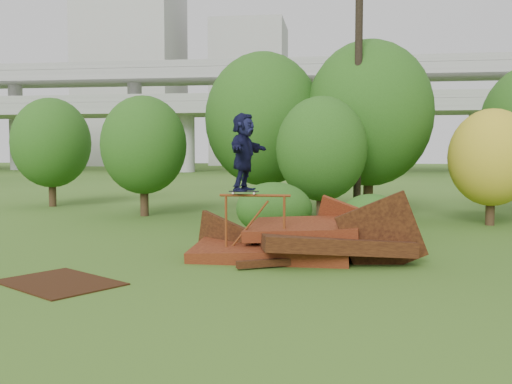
# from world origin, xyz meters

# --- Properties ---
(ground) EXTENTS (240.00, 240.00, 0.00)m
(ground) POSITION_xyz_m (0.00, 0.00, 0.00)
(ground) COLOR #2D5116
(ground) RESTS_ON ground
(scrap_pile) EXTENTS (5.76, 3.22, 2.10)m
(scrap_pile) POSITION_xyz_m (0.30, 1.98, 0.38)
(scrap_pile) COLOR #3D130A
(scrap_pile) RESTS_ON ground
(grind_rail) EXTENTS (1.69, 0.10, 1.58)m
(grind_rail) POSITION_xyz_m (-0.77, 1.64, 1.07)
(grind_rail) COLOR brown
(grind_rail) RESTS_ON ground
(skateboard) EXTENTS (0.71, 0.21, 0.07)m
(skateboard) POSITION_xyz_m (-1.04, 1.63, 1.63)
(skateboard) COLOR black
(skateboard) RESTS_ON grind_rail
(skater) EXTENTS (0.93, 1.79, 1.85)m
(skater) POSITION_xyz_m (-1.04, 1.63, 2.57)
(skater) COLOR #111233
(skater) RESTS_ON skateboard
(flat_plate) EXTENTS (2.84, 2.64, 0.03)m
(flat_plate) POSITION_xyz_m (-4.23, -1.31, 0.01)
(flat_plate) COLOR black
(flat_plate) RESTS_ON ground
(tree_0) EXTENTS (3.42, 3.42, 4.82)m
(tree_0) POSITION_xyz_m (-6.50, 10.31, 2.85)
(tree_0) COLOR black
(tree_0) RESTS_ON ground
(tree_1) EXTENTS (4.83, 4.83, 6.73)m
(tree_1) POSITION_xyz_m (-1.91, 12.09, 3.94)
(tree_1) COLOR black
(tree_1) RESTS_ON ground
(tree_2) EXTENTS (3.22, 3.22, 4.54)m
(tree_2) POSITION_xyz_m (0.61, 8.65, 2.68)
(tree_2) COLOR black
(tree_2) RESTS_ON ground
(tree_3) EXTENTS (5.07, 5.07, 7.03)m
(tree_3) POSITION_xyz_m (2.42, 11.69, 4.11)
(tree_3) COLOR black
(tree_3) RESTS_ON ground
(tree_4) EXTENTS (2.96, 2.96, 4.09)m
(tree_4) POSITION_xyz_m (6.51, 9.19, 2.38)
(tree_4) COLOR black
(tree_4) RESTS_ON ground
(tree_6) EXTENTS (3.66, 3.66, 5.12)m
(tree_6) POSITION_xyz_m (-12.16, 13.62, 3.00)
(tree_6) COLOR black
(tree_6) RESTS_ON ground
(shrub_left) EXTENTS (2.38, 2.19, 1.65)m
(shrub_left) POSITION_xyz_m (-0.77, 5.82, 0.82)
(shrub_left) COLOR #1D4111
(shrub_left) RESTS_ON ground
(shrub_right) EXTENTS (1.89, 1.74, 1.34)m
(shrub_right) POSITION_xyz_m (2.18, 5.33, 0.67)
(shrub_right) COLOR #1D4111
(shrub_right) RESTS_ON ground
(utility_pole) EXTENTS (1.40, 0.28, 10.85)m
(utility_pole) POSITION_xyz_m (1.91, 9.78, 5.50)
(utility_pole) COLOR black
(utility_pole) RESTS_ON ground
(freeway_overpass) EXTENTS (160.00, 15.00, 13.70)m
(freeway_overpass) POSITION_xyz_m (0.00, 62.92, 10.32)
(freeway_overpass) COLOR gray
(freeway_overpass) RESTS_ON ground
(building_left) EXTENTS (18.00, 16.00, 35.00)m
(building_left) POSITION_xyz_m (-38.00, 95.00, 17.50)
(building_left) COLOR #9E9E99
(building_left) RESTS_ON ground
(building_right) EXTENTS (14.00, 14.00, 28.00)m
(building_right) POSITION_xyz_m (-16.00, 102.00, 14.00)
(building_right) COLOR #9E9E99
(building_right) RESTS_ON ground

